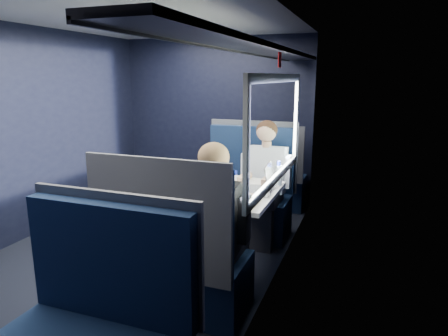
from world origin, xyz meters
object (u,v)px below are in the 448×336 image
(seat_bay_near, at_px, (246,197))
(man, at_px, (264,177))
(laptop, at_px, (263,184))
(table, at_px, (238,200))
(seat_bay_far, at_px, (177,263))
(cup, at_px, (269,180))
(seat_row_front, at_px, (266,179))
(woman, at_px, (216,220))
(bottle_small, at_px, (278,175))

(seat_bay_near, bearing_deg, man, -33.82)
(man, bearing_deg, laptop, -77.10)
(table, height_order, laptop, laptop)
(table, bearing_deg, seat_bay_far, -101.78)
(man, distance_m, cup, 0.38)
(seat_row_front, distance_m, cup, 1.55)
(table, distance_m, seat_row_front, 1.82)
(woman, height_order, laptop, woman)
(table, relative_size, bottle_small, 4.19)
(woman, xyz_separation_m, cup, (0.14, 1.05, 0.05))
(table, distance_m, bottle_small, 0.48)
(laptop, distance_m, bottle_small, 0.29)
(man, xyz_separation_m, laptop, (0.15, -0.64, 0.09))
(seat_bay_near, bearing_deg, seat_bay_far, -89.69)
(seat_bay_far, xyz_separation_m, man, (0.25, 1.57, 0.30))
(table, height_order, cup, cup)
(man, bearing_deg, bottle_small, -57.76)
(seat_row_front, distance_m, bottle_small, 1.59)
(bottle_small, bearing_deg, seat_bay_far, -111.46)
(seat_bay_near, relative_size, woman, 0.95)
(table, bearing_deg, seat_bay_near, 102.40)
(man, bearing_deg, table, -95.52)
(seat_bay_near, height_order, woman, woman)
(laptop, xyz_separation_m, bottle_small, (0.08, 0.28, 0.03))
(bottle_small, xyz_separation_m, cup, (-0.09, 0.01, -0.06))
(seat_bay_near, distance_m, seat_row_front, 0.92)
(seat_row_front, bearing_deg, bottle_small, -71.88)
(table, distance_m, man, 0.70)
(seat_bay_far, height_order, seat_row_front, seat_bay_far)
(seat_row_front, height_order, bottle_small, seat_row_front)
(seat_bay_far, bearing_deg, bottle_small, 68.54)
(cup, bearing_deg, woman, -97.45)
(seat_row_front, height_order, laptop, seat_row_front)
(table, xyz_separation_m, laptop, (0.21, 0.06, 0.15))
(seat_bay_near, bearing_deg, laptop, -63.42)
(bottle_small, height_order, cup, bottle_small)
(seat_row_front, height_order, man, man)
(seat_bay_near, distance_m, bottle_small, 0.84)
(table, relative_size, cup, 11.99)
(seat_bay_far, bearing_deg, cup, 72.38)
(seat_bay_near, xyz_separation_m, man, (0.26, -0.17, 0.30))
(seat_row_front, distance_m, man, 1.17)
(table, bearing_deg, bottle_small, 49.00)
(bottle_small, bearing_deg, cup, 175.26)
(seat_bay_near, bearing_deg, cup, -52.96)
(seat_bay_near, height_order, seat_bay_far, same)
(table, xyz_separation_m, bottle_small, (0.29, 0.34, 0.18))
(table, xyz_separation_m, cup, (0.21, 0.35, 0.12))
(woman, distance_m, laptop, 0.79)
(cup, bearing_deg, seat_row_front, 104.97)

